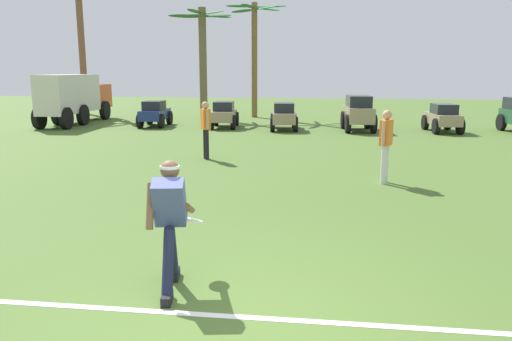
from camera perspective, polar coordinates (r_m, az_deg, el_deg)
The scene contains 15 objects.
ground_plane at distance 4.97m, azimuth -1.75°, elevation -17.14°, with size 80.00×80.00×0.00m, color #4A672A.
field_line_paint at distance 5.08m, azimuth -1.49°, elevation -16.39°, with size 19.17×0.09×0.01m, color white.
frisbee_thrower at distance 5.53m, azimuth -9.81°, elevation -5.36°, with size 0.47×1.14×1.41m.
frisbee_in_flight at distance 5.98m, azimuth -7.26°, elevation -5.63°, with size 0.35×0.35×0.10m.
teammate_near_sideline at distance 10.90m, azimuth 14.62°, elevation 3.45°, with size 0.31×0.48×1.56m.
teammate_midfield at distance 13.55m, azimuth -5.77°, elevation 5.23°, with size 0.33×0.47×1.56m.
parked_car_slot_a at distance 22.11m, azimuth -11.49°, elevation 6.43°, with size 1.25×2.26×1.10m.
parked_car_slot_b at distance 21.23m, azimuth -3.67°, elevation 6.44°, with size 1.27×2.27×1.10m.
parked_car_slot_c at distance 20.42m, azimuth 3.20°, elevation 6.26°, with size 1.28×2.28×1.10m.
parked_car_slot_d at distance 20.44m, azimuth 11.62°, elevation 6.55°, with size 1.33×2.42×1.40m.
parked_car_slot_e at distance 20.97m, azimuth 20.56°, elevation 5.69°, with size 1.24×2.26×1.10m.
box_truck at distance 24.18m, azimuth -20.00°, elevation 7.97°, with size 1.71×5.96×2.20m.
palm_tree_far_left at distance 29.51m, azimuth -19.38°, elevation 14.51°, with size 2.98×3.52×7.43m.
palm_tree_left_of_centre at distance 25.63m, azimuth -6.10°, elevation 13.21°, with size 3.06×3.44×5.42m.
palm_tree_right_of_centre at distance 25.95m, azimuth -0.12°, elevation 14.19°, with size 3.07×3.36×5.70m.
Camera 1 is at (0.75, -4.30, 2.37)m, focal length 35.00 mm.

